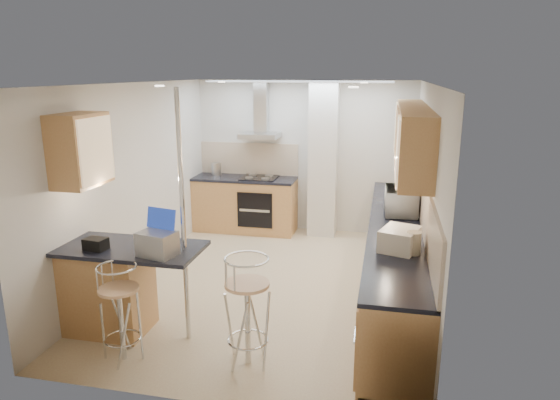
% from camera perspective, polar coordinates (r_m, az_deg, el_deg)
% --- Properties ---
extents(ground, '(4.80, 4.80, 0.00)m').
position_cam_1_polar(ground, '(6.44, -0.95, -9.64)').
color(ground, tan).
rests_on(ground, ground).
extents(room_shell, '(3.64, 4.84, 2.51)m').
position_cam_1_polar(room_shell, '(6.28, 2.67, 4.46)').
color(room_shell, silver).
rests_on(room_shell, ground).
extents(right_counter, '(0.63, 4.40, 0.92)m').
position_cam_1_polar(right_counter, '(6.12, 12.93, -6.68)').
color(right_counter, '#B77F49').
rests_on(right_counter, ground).
extents(back_counter, '(1.70, 0.63, 0.92)m').
position_cam_1_polar(back_counter, '(8.44, -4.00, -0.46)').
color(back_counter, '#B77F49').
rests_on(back_counter, ground).
extents(peninsula, '(1.47, 0.72, 0.94)m').
position_cam_1_polar(peninsula, '(5.39, -16.54, -9.77)').
color(peninsula, '#B77F49').
rests_on(peninsula, ground).
extents(microwave, '(0.42, 0.60, 0.32)m').
position_cam_1_polar(microwave, '(6.33, 13.73, -0.12)').
color(microwave, white).
rests_on(microwave, right_counter).
extents(laptop, '(0.39, 0.32, 0.23)m').
position_cam_1_polar(laptop, '(4.87, -13.86, -4.88)').
color(laptop, '#929599').
rests_on(laptop, peninsula).
extents(bag, '(0.23, 0.18, 0.11)m').
position_cam_1_polar(bag, '(5.22, -20.31, -4.73)').
color(bag, black).
rests_on(bag, peninsula).
extents(bar_stool_near, '(0.45, 0.45, 0.95)m').
position_cam_1_polar(bar_stool_near, '(4.94, -17.78, -12.19)').
color(bar_stool_near, tan).
rests_on(bar_stool_near, ground).
extents(bar_stool_end, '(0.60, 0.60, 1.05)m').
position_cam_1_polar(bar_stool_end, '(4.65, -3.74, -12.54)').
color(bar_stool_end, tan).
rests_on(bar_stool_end, ground).
extents(jar_a, '(0.13, 0.13, 0.19)m').
position_cam_1_polar(jar_a, '(6.81, 12.99, 0.38)').
color(jar_a, beige).
rests_on(jar_a, right_counter).
extents(jar_b, '(0.14, 0.14, 0.16)m').
position_cam_1_polar(jar_b, '(6.37, 12.61, -0.73)').
color(jar_b, beige).
rests_on(jar_b, right_counter).
extents(jar_c, '(0.14, 0.14, 0.22)m').
position_cam_1_polar(jar_c, '(4.99, 15.03, -4.78)').
color(jar_c, '#BDB397').
rests_on(jar_c, right_counter).
extents(jar_d, '(0.12, 0.12, 0.13)m').
position_cam_1_polar(jar_d, '(4.98, 12.78, -5.26)').
color(jar_d, white).
rests_on(jar_d, right_counter).
extents(bread_bin, '(0.44, 0.49, 0.22)m').
position_cam_1_polar(bread_bin, '(5.07, 13.51, -4.38)').
color(bread_bin, beige).
rests_on(bread_bin, right_counter).
extents(kettle, '(0.16, 0.16, 0.22)m').
position_cam_1_polar(kettle, '(8.53, -7.29, 3.54)').
color(kettle, '#B4B8B9').
rests_on(kettle, back_counter).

